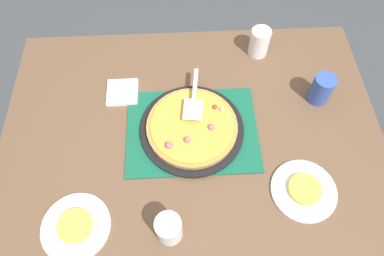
{
  "coord_description": "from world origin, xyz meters",
  "views": [
    {
      "loc": [
        -0.03,
        -0.6,
        1.84
      ],
      "look_at": [
        0.0,
        0.0,
        0.77
      ],
      "focal_mm": 31.54,
      "sensor_mm": 36.0,
      "label": 1
    }
  ],
  "objects_px": {
    "pizza": "(192,126)",
    "plate_near_left": "(304,190)",
    "cup_corner": "(259,42)",
    "cup_far": "(169,229)",
    "served_slice_left": "(305,189)",
    "served_slice_right": "(75,226)",
    "pizza_server": "(194,98)",
    "plate_far_right": "(76,227)",
    "napkin_stack": "(122,92)",
    "cup_near": "(321,89)",
    "pizza_pan": "(192,129)"
  },
  "relations": [
    {
      "from": "cup_far",
      "to": "pizza_server",
      "type": "relative_size",
      "value": 0.51
    },
    {
      "from": "cup_near",
      "to": "pizza",
      "type": "bearing_deg",
      "value": -166.1
    },
    {
      "from": "pizza",
      "to": "cup_corner",
      "type": "relative_size",
      "value": 2.75
    },
    {
      "from": "pizza_pan",
      "to": "cup_corner",
      "type": "xyz_separation_m",
      "value": [
        0.3,
        0.37,
        0.05
      ]
    },
    {
      "from": "served_slice_left",
      "to": "cup_far",
      "type": "height_order",
      "value": "cup_far"
    },
    {
      "from": "cup_corner",
      "to": "cup_near",
      "type": "bearing_deg",
      "value": -51.3
    },
    {
      "from": "pizza",
      "to": "pizza_server",
      "type": "bearing_deg",
      "value": 83.04
    },
    {
      "from": "plate_far_right",
      "to": "pizza_server",
      "type": "bearing_deg",
      "value": 47.25
    },
    {
      "from": "pizza_server",
      "to": "plate_near_left",
      "type": "bearing_deg",
      "value": -44.85
    },
    {
      "from": "pizza",
      "to": "pizza_server",
      "type": "relative_size",
      "value": 1.41
    },
    {
      "from": "pizza_pan",
      "to": "cup_corner",
      "type": "distance_m",
      "value": 0.47
    },
    {
      "from": "pizza",
      "to": "cup_near",
      "type": "distance_m",
      "value": 0.51
    },
    {
      "from": "cup_far",
      "to": "cup_corner",
      "type": "height_order",
      "value": "same"
    },
    {
      "from": "plate_far_right",
      "to": "pizza_server",
      "type": "relative_size",
      "value": 0.94
    },
    {
      "from": "cup_near",
      "to": "plate_far_right",
      "type": "bearing_deg",
      "value": -152.65
    },
    {
      "from": "served_slice_right",
      "to": "pizza_server",
      "type": "distance_m",
      "value": 0.59
    },
    {
      "from": "plate_near_left",
      "to": "cup_far",
      "type": "xyz_separation_m",
      "value": [
        -0.45,
        -0.12,
        0.06
      ]
    },
    {
      "from": "cup_corner",
      "to": "pizza_server",
      "type": "relative_size",
      "value": 0.51
    },
    {
      "from": "cup_corner",
      "to": "served_slice_right",
      "type": "bearing_deg",
      "value": -134.16
    },
    {
      "from": "plate_far_right",
      "to": "pizza_server",
      "type": "height_order",
      "value": "pizza_server"
    },
    {
      "from": "pizza_pan",
      "to": "napkin_stack",
      "type": "relative_size",
      "value": 3.17
    },
    {
      "from": "pizza",
      "to": "cup_near",
      "type": "relative_size",
      "value": 2.75
    },
    {
      "from": "cup_corner",
      "to": "cup_far",
      "type": "bearing_deg",
      "value": -117.54
    },
    {
      "from": "pizza_pan",
      "to": "napkin_stack",
      "type": "bearing_deg",
      "value": 145.53
    },
    {
      "from": "served_slice_right",
      "to": "napkin_stack",
      "type": "bearing_deg",
      "value": 76.76
    },
    {
      "from": "plate_near_left",
      "to": "napkin_stack",
      "type": "xyz_separation_m",
      "value": [
        -0.63,
        0.43,
        0.0
      ]
    },
    {
      "from": "cup_near",
      "to": "napkin_stack",
      "type": "height_order",
      "value": "cup_near"
    },
    {
      "from": "served_slice_right",
      "to": "pizza_server",
      "type": "xyz_separation_m",
      "value": [
        0.4,
        0.43,
        0.05
      ]
    },
    {
      "from": "pizza_pan",
      "to": "served_slice_left",
      "type": "relative_size",
      "value": 3.45
    },
    {
      "from": "plate_near_left",
      "to": "served_slice_left",
      "type": "relative_size",
      "value": 2.0
    },
    {
      "from": "served_slice_right",
      "to": "cup_corner",
      "type": "relative_size",
      "value": 0.92
    },
    {
      "from": "plate_near_left",
      "to": "served_slice_left",
      "type": "xyz_separation_m",
      "value": [
        0.0,
        0.0,
        0.01
      ]
    },
    {
      "from": "served_slice_right",
      "to": "pizza_server",
      "type": "relative_size",
      "value": 0.47
    },
    {
      "from": "plate_far_right",
      "to": "served_slice_right",
      "type": "bearing_deg",
      "value": 0.0
    },
    {
      "from": "pizza",
      "to": "napkin_stack",
      "type": "relative_size",
      "value": 2.75
    },
    {
      "from": "served_slice_left",
      "to": "cup_near",
      "type": "xyz_separation_m",
      "value": [
        0.13,
        0.37,
        0.04
      ]
    },
    {
      "from": "pizza_pan",
      "to": "served_slice_right",
      "type": "bearing_deg",
      "value": -139.19
    },
    {
      "from": "cup_near",
      "to": "cup_far",
      "type": "distance_m",
      "value": 0.76
    },
    {
      "from": "cup_corner",
      "to": "pizza",
      "type": "bearing_deg",
      "value": -128.69
    },
    {
      "from": "plate_near_left",
      "to": "cup_near",
      "type": "height_order",
      "value": "cup_near"
    },
    {
      "from": "plate_near_left",
      "to": "plate_far_right",
      "type": "relative_size",
      "value": 1.0
    },
    {
      "from": "cup_corner",
      "to": "napkin_stack",
      "type": "xyz_separation_m",
      "value": [
        -0.56,
        -0.19,
        -0.05
      ]
    },
    {
      "from": "pizza",
      "to": "plate_near_left",
      "type": "distance_m",
      "value": 0.44
    },
    {
      "from": "cup_corner",
      "to": "napkin_stack",
      "type": "relative_size",
      "value": 1.0
    },
    {
      "from": "cup_corner",
      "to": "plate_near_left",
      "type": "bearing_deg",
      "value": -83.9
    },
    {
      "from": "napkin_stack",
      "to": "cup_corner",
      "type": "bearing_deg",
      "value": 18.45
    },
    {
      "from": "served_slice_left",
      "to": "pizza_server",
      "type": "height_order",
      "value": "pizza_server"
    },
    {
      "from": "plate_far_right",
      "to": "served_slice_left",
      "type": "height_order",
      "value": "served_slice_left"
    },
    {
      "from": "cup_corner",
      "to": "plate_far_right",
      "type": "bearing_deg",
      "value": -134.16
    },
    {
      "from": "plate_near_left",
      "to": "napkin_stack",
      "type": "distance_m",
      "value": 0.76
    }
  ]
}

